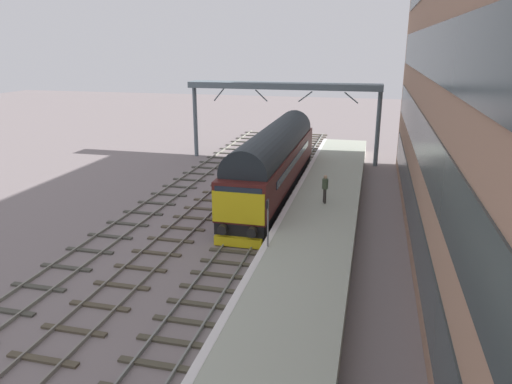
{
  "coord_description": "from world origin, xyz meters",
  "views": [
    {
      "loc": [
        6.06,
        -23.36,
        9.58
      ],
      "look_at": [
        0.2,
        0.46,
        2.01
      ],
      "focal_mm": 33.42,
      "sensor_mm": 36.0,
      "label": 1
    }
  ],
  "objects": [
    {
      "name": "track_adjacent_far_west",
      "position": [
        -6.85,
        -0.0,
        0.06
      ],
      "size": [
        2.5,
        60.0,
        0.15
      ],
      "color": "slate",
      "rests_on": "ground"
    },
    {
      "name": "diesel_locomotive",
      "position": [
        0.0,
        6.24,
        2.48
      ],
      "size": [
        2.74,
        17.61,
        4.68
      ],
      "color": "black",
      "rests_on": "ground"
    },
    {
      "name": "overhead_footbridge",
      "position": [
        -1.38,
        16.35,
        6.08
      ],
      "size": [
        16.15,
        2.0,
        6.63
      ],
      "color": "slate",
      "rests_on": "ground"
    },
    {
      "name": "station_platform",
      "position": [
        3.6,
        0.0,
        0.5
      ],
      "size": [
        4.0,
        44.0,
        1.01
      ],
      "color": "#AAB19F",
      "rests_on": "ground"
    },
    {
      "name": "platform_number_sign",
      "position": [
        1.88,
        -4.23,
        2.43
      ],
      "size": [
        0.1,
        0.44,
        2.17
      ],
      "color": "slate",
      "rests_on": "station_platform"
    },
    {
      "name": "ground_plane",
      "position": [
        0.0,
        0.0,
        0.0
      ],
      "size": [
        140.0,
        140.0,
        0.0
      ],
      "primitive_type": "plane",
      "color": "slate",
      "rests_on": "ground"
    },
    {
      "name": "track_adjacent_west",
      "position": [
        -3.59,
        0.0,
        0.06
      ],
      "size": [
        2.5,
        60.0,
        0.15
      ],
      "color": "slate",
      "rests_on": "ground"
    },
    {
      "name": "station_building",
      "position": [
        10.33,
        -2.85,
        7.32
      ],
      "size": [
        4.37,
        40.37,
        14.63
      ],
      "color": "#99725B",
      "rests_on": "ground"
    },
    {
      "name": "waiting_passenger",
      "position": [
        3.7,
        2.52,
        1.99
      ],
      "size": [
        0.44,
        0.48,
        1.64
      ],
      "rotation": [
        0.0,
        0.0,
        1.92
      ],
      "color": "#35322F",
      "rests_on": "station_platform"
    },
    {
      "name": "track_main",
      "position": [
        0.0,
        0.0,
        0.05
      ],
      "size": [
        2.5,
        60.0,
        0.15
      ],
      "color": "slate",
      "rests_on": "ground"
    }
  ]
}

